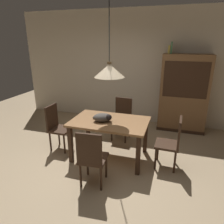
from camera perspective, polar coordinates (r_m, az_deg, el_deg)
ground at (r=3.71m, az=-3.82°, el=-16.23°), size 10.00×10.00×0.00m
back_wall at (r=5.61m, az=5.94°, el=12.04°), size 6.40×0.10×2.90m
dining_table at (r=3.83m, az=-0.66°, el=-3.82°), size 1.40×0.90×0.75m
chair_near_front at (r=3.16m, az=-5.65°, el=-12.12°), size 0.43×0.43×0.93m
chair_right_side at (r=3.72m, az=16.25°, el=-7.71°), size 0.41×0.41×0.93m
chair_far_back at (r=4.66m, az=2.79°, el=-1.32°), size 0.42×0.42×0.93m
chair_left_side at (r=4.34m, az=-14.97°, el=-3.58°), size 0.40×0.40×0.93m
cat_sleeping at (r=3.73m, az=-2.50°, el=-1.52°), size 0.41×0.33×0.16m
pendant_lamp at (r=3.55m, az=-0.72°, el=11.40°), size 0.52×0.52×1.30m
hutch_bookcase at (r=5.27m, az=19.12°, el=4.39°), size 1.12×0.45×1.85m
book_yellow_short at (r=5.12m, az=15.49°, el=16.30°), size 0.04×0.20×0.18m
book_green_slim at (r=5.12m, az=16.12°, el=16.69°), size 0.03×0.20×0.26m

